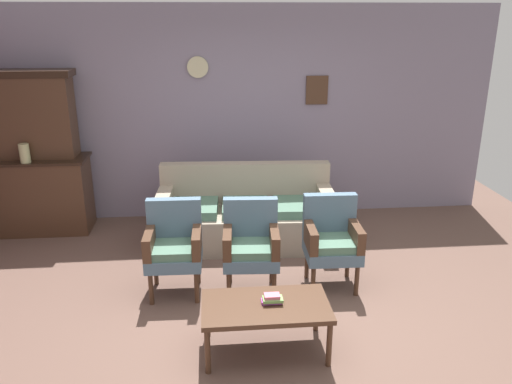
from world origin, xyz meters
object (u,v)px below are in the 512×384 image
armchair_by_doorway (174,244)px  coffee_table (266,309)px  book_stack_on_table (272,299)px  vase_on_cabinet (25,153)px  floral_couch (246,217)px  armchair_row_middle (251,243)px  side_cabinet (43,195)px  armchair_near_cabinet (332,238)px

armchair_by_doorway → coffee_table: (0.76, -1.02, -0.12)m
coffee_table → book_stack_on_table: bearing=13.8°
vase_on_cabinet → floral_couch: 2.67m
floral_couch → book_stack_on_table: (0.05, -2.07, 0.13)m
armchair_row_middle → side_cabinet: bearing=144.6°
book_stack_on_table → armchair_near_cabinet: bearing=54.7°
floral_couch → armchair_row_middle: 1.13m
armchair_by_doorway → book_stack_on_table: 1.30m
armchair_row_middle → coffee_table: size_ratio=0.90×
armchair_row_middle → vase_on_cabinet: bearing=148.4°
side_cabinet → coffee_table: size_ratio=1.16×
side_cabinet → book_stack_on_table: side_cabinet is taller
vase_on_cabinet → armchair_near_cabinet: size_ratio=0.25×
vase_on_cabinet → armchair_by_doorway: size_ratio=0.25×
armchair_near_cabinet → coffee_table: bearing=-126.8°
vase_on_cabinet → book_stack_on_table: (2.59, -2.50, -0.59)m
side_cabinet → floral_couch: bearing=-13.8°
vase_on_cabinet → armchair_by_doorway: bearing=-40.0°
armchair_by_doorway → side_cabinet: bearing=135.4°
side_cabinet → armchair_by_doorway: bearing=-44.6°
floral_couch → coffee_table: size_ratio=2.05×
book_stack_on_table → vase_on_cabinet: bearing=136.0°
side_cabinet → floral_couch: side_cabinet is taller
armchair_row_middle → floral_couch: bearing=88.4°
armchair_by_doorway → armchair_near_cabinet: size_ratio=1.00×
armchair_row_middle → book_stack_on_table: armchair_row_middle is taller
armchair_near_cabinet → book_stack_on_table: armchair_near_cabinet is taller
vase_on_cabinet → book_stack_on_table: bearing=-44.0°
vase_on_cabinet → floral_couch: bearing=-9.4°
coffee_table → armchair_near_cabinet: bearing=53.2°
armchair_by_doorway → armchair_row_middle: size_ratio=1.00×
side_cabinet → coffee_table: bearing=-47.6°
side_cabinet → coffee_table: side_cabinet is taller
armchair_near_cabinet → book_stack_on_table: (-0.71, -1.00, -0.04)m
armchair_by_doorway → armchair_near_cabinet: same height
vase_on_cabinet → armchair_row_middle: bearing=-31.6°
side_cabinet → book_stack_on_table: size_ratio=6.94×
floral_couch → book_stack_on_table: floral_couch is taller
floral_couch → vase_on_cabinet: bearing=170.6°
armchair_near_cabinet → book_stack_on_table: 1.23m
vase_on_cabinet → coffee_table: vase_on_cabinet is taller
side_cabinet → book_stack_on_table: (2.51, -2.68, -0.01)m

